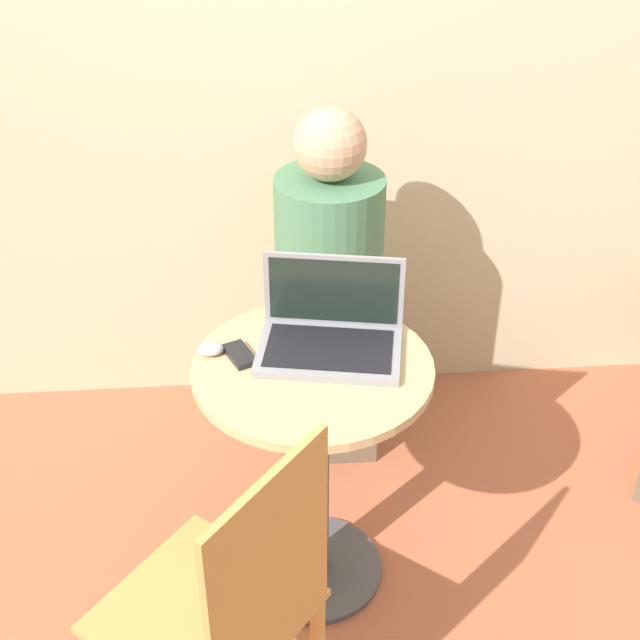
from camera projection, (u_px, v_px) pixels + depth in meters
ground_plane at (314, 570)px, 2.62m from camera, size 12.00×12.00×0.00m
back_wall at (290, 32)px, 2.69m from camera, size 7.00×0.05×2.60m
round_table at (313, 442)px, 2.34m from camera, size 0.61×0.61×0.75m
laptop at (331, 332)px, 2.24m from camera, size 0.40×0.30×0.22m
cell_phone at (240, 355)px, 2.23m from camera, size 0.09×0.12×0.02m
computer_mouse at (211, 349)px, 2.24m from camera, size 0.06×0.05×0.03m
chair_empty at (229, 617)px, 1.89m from camera, size 0.56×0.56×0.95m
person_seated at (328, 310)px, 2.86m from camera, size 0.33×0.51×1.20m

